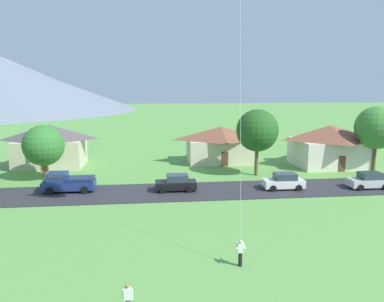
{
  "coord_description": "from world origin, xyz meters",
  "views": [
    {
      "loc": [
        -1.28,
        -11.25,
        10.96
      ],
      "look_at": [
        1.81,
        16.65,
        5.97
      ],
      "focal_mm": 35.59,
      "sensor_mm": 36.0,
      "label": 1
    }
  ],
  "objects": [
    {
      "name": "pickup_truck_navy_east_side",
      "position": [
        -9.77,
        27.48,
        1.06
      ],
      "size": [
        5.23,
        2.38,
        1.99
      ],
      "color": "navy",
      "rests_on": "road_strip"
    },
    {
      "name": "house_leftmost",
      "position": [
        8.58,
        40.82,
        2.6
      ],
      "size": [
        9.91,
        6.52,
        5.02
      ],
      "color": "beige",
      "rests_on": "ground"
    },
    {
      "name": "parked_car_silver_mid_west",
      "position": [
        21.54,
        25.33,
        0.87
      ],
      "size": [
        4.2,
        2.09,
        1.68
      ],
      "color": "#B7BCC1",
      "rests_on": "road_strip"
    },
    {
      "name": "watcher_person",
      "position": [
        -2.5,
        5.49,
        0.88
      ],
      "size": [
        0.56,
        0.24,
        1.68
      ],
      "color": "#3D3D42",
      "rests_on": "ground"
    },
    {
      "name": "road_strip",
      "position": [
        0.0,
        26.26,
        0.04
      ],
      "size": [
        160.0,
        6.74,
        0.08
      ],
      "primitive_type": "cube",
      "color": "#2D2D33",
      "rests_on": "ground"
    },
    {
      "name": "parked_car_white_mid_east",
      "position": [
        12.51,
        25.99,
        0.87
      ],
      "size": [
        4.24,
        2.16,
        1.68
      ],
      "color": "white",
      "rests_on": "road_strip"
    },
    {
      "name": "tree_right_of_center",
      "position": [
        11.37,
        32.42,
        5.45
      ],
      "size": [
        5.02,
        5.02,
        7.98
      ],
      "color": "brown",
      "rests_on": "ground"
    },
    {
      "name": "tree_center",
      "position": [
        26.8,
        33.02,
        5.52
      ],
      "size": [
        5.35,
        5.35,
        8.21
      ],
      "color": "brown",
      "rests_on": "ground"
    },
    {
      "name": "tree_left_of_center",
      "position": [
        -13.36,
        32.91,
        4.01
      ],
      "size": [
        4.64,
        4.64,
        6.34
      ],
      "color": "brown",
      "rests_on": "ground"
    },
    {
      "name": "parked_car_black_west_end",
      "position": [
        1.27,
        26.57,
        0.87
      ],
      "size": [
        4.22,
        2.12,
        1.68
      ],
      "color": "black",
      "rests_on": "road_strip"
    },
    {
      "name": "mountain_east_ridge",
      "position": [
        -63.91,
        162.73,
        11.17
      ],
      "size": [
        100.79,
        100.79,
        22.33
      ],
      "primitive_type": "cone",
      "color": "slate",
      "rests_on": "ground"
    },
    {
      "name": "house_left_center",
      "position": [
        -14.6,
        40.6,
        2.89
      ],
      "size": [
        9.26,
        6.9,
        5.58
      ],
      "color": "beige",
      "rests_on": "ground"
    },
    {
      "name": "house_right_center",
      "position": [
        22.62,
        36.83,
        2.84
      ],
      "size": [
        9.61,
        8.0,
        5.48
      ],
      "color": "beige",
      "rests_on": "ground"
    }
  ]
}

